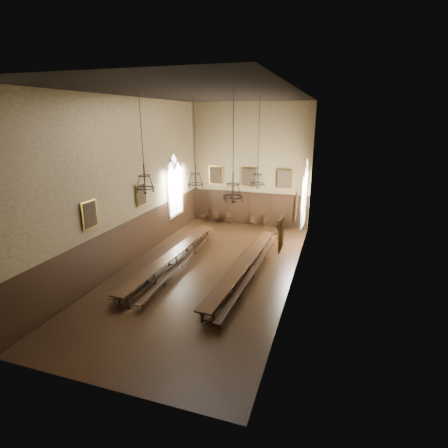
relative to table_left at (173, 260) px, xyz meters
The scene contains 32 objects.
floor 2.04m from the table_left, ahead, with size 9.00×18.00×0.02m, color black.
ceiling 8.84m from the table_left, ahead, with size 9.00×18.00×0.02m, color black.
wall_back 10.20m from the table_left, 77.69° to the left, with size 9.00×0.02×9.00m, color #8C7856.
wall_front 9.99m from the table_left, 77.37° to the right, with size 9.00×0.02×9.00m, color #8C7856.
wall_left 4.82m from the table_left, behind, with size 0.02×18.00×9.00m, color #8C7856.
wall_right 7.69m from the table_left, ahead, with size 0.02×18.00×9.00m, color #8C7856.
wainscot_panelling 2.17m from the table_left, ahead, with size 9.00×18.00×2.50m, color black, non-canonical shape.
table_left is the anchor object (origin of this frame).
table_right 4.08m from the table_left, ahead, with size 1.31×10.51×0.82m.
bench_left_outer 0.50m from the table_left, behind, with size 0.65×9.65×0.43m.
bench_left_inner 0.57m from the table_left, ahead, with size 0.71×9.74×0.44m.
bench_right_inner 3.56m from the table_left, ahead, with size 0.85×9.59×0.43m.
bench_right_outer 4.56m from the table_left, ahead, with size 0.70×10.80×0.49m.
chair_0 8.76m from the table_left, 99.61° to the left, with size 0.47×0.47×1.04m.
chair_1 8.75m from the table_left, 93.64° to the left, with size 0.51×0.51×0.98m.
chair_2 8.66m from the table_left, 86.41° to the left, with size 0.49×0.49×0.90m.
chair_4 8.98m from the table_left, 74.26° to the left, with size 0.43×0.43×0.86m.
chair_5 9.37m from the table_left, 67.86° to the left, with size 0.52×0.52×0.98m.
chair_6 9.76m from the table_left, 62.07° to the left, with size 0.48×0.48×1.04m.
chandelier_back_left 4.95m from the table_left, 83.92° to the left, with size 0.94×0.94×5.00m.
chandelier_back_right 6.50m from the table_left, 31.20° to the left, with size 0.80×0.80×4.69m.
chandelier_front_left 5.13m from the table_left, 95.77° to the right, with size 0.89×0.89×4.34m.
chandelier_front_right 6.77m from the table_left, 31.07° to the right, with size 0.82×0.82×4.34m.
portrait_back_0 9.60m from the table_left, 93.87° to the left, with size 1.10×0.12×1.40m.
portrait_back_1 9.79m from the table_left, 77.52° to the left, with size 1.10×0.12×1.40m.
portrait_back_2 10.63m from the table_left, 62.97° to the left, with size 1.10×0.12×1.40m.
portrait_left_0 4.23m from the table_left, 154.90° to the left, with size 0.12×1.00×1.30m.
portrait_left_1 5.30m from the table_left, 125.23° to the right, with size 0.12×1.00×1.30m.
portrait_right_0 7.26m from the table_left, ahead, with size 0.12×1.00×1.30m.
portrait_right_1 7.93m from the table_left, 27.95° to the right, with size 0.12×1.00×1.30m.
window_right 9.05m from the table_left, 41.18° to the left, with size 0.20×2.20×4.60m, color white, non-canonical shape.
window_left 6.82m from the table_left, 113.46° to the left, with size 0.20×2.20×4.60m, color white, non-canonical shape.
Camera 1 is at (6.20, -16.19, 7.99)m, focal length 28.00 mm.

